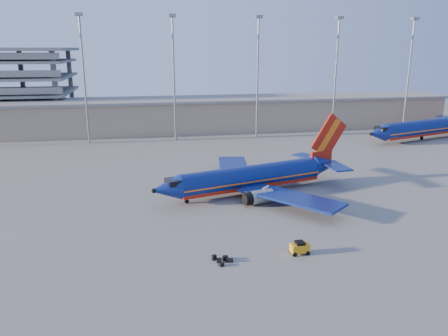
# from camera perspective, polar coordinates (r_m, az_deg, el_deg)

# --- Properties ---
(ground) EXTENTS (220.00, 220.00, 0.00)m
(ground) POSITION_cam_1_polar(r_m,az_deg,el_deg) (62.41, 1.75, -4.55)
(ground) COLOR slate
(ground) RESTS_ON ground
(terminal_building) EXTENTS (122.00, 16.00, 8.50)m
(terminal_building) POSITION_cam_1_polar(r_m,az_deg,el_deg) (118.71, 0.44, 7.18)
(terminal_building) COLOR #8A735F
(terminal_building) RESTS_ON ground
(light_mast_row) EXTENTS (101.60, 1.60, 28.65)m
(light_mast_row) POSITION_cam_1_polar(r_m,az_deg,el_deg) (104.84, -0.99, 13.36)
(light_mast_row) COLOR gray
(light_mast_row) RESTS_ON ground
(aircraft_main) EXTENTS (32.55, 30.88, 11.27)m
(aircraft_main) POSITION_cam_1_polar(r_m,az_deg,el_deg) (66.29, 4.13, -1.19)
(aircraft_main) COLOR navy
(aircraft_main) RESTS_ON ground
(aircraft_second) EXTENTS (36.01, 18.31, 12.54)m
(aircraft_second) POSITION_cam_1_polar(r_m,az_deg,el_deg) (115.79, 24.83, 4.83)
(aircraft_second) COLOR navy
(aircraft_second) RESTS_ON ground
(baggage_tug) EXTENTS (2.01, 1.27, 1.41)m
(baggage_tug) POSITION_cam_1_polar(r_m,az_deg,el_deg) (48.02, 9.85, -10.19)
(baggage_tug) COLOR orange
(baggage_tug) RESTS_ON ground
(luggage_pile) EXTENTS (2.12, 1.98, 0.54)m
(luggage_pile) POSITION_cam_1_polar(r_m,az_deg,el_deg) (45.90, -0.11, -11.92)
(luggage_pile) COLOR black
(luggage_pile) RESTS_ON ground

